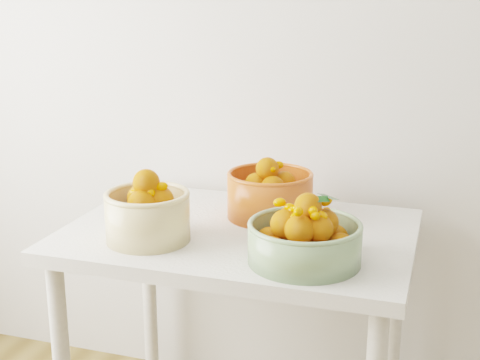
{
  "coord_description": "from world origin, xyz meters",
  "views": [
    {
      "loc": [
        0.16,
        -0.15,
        1.42
      ],
      "look_at": [
        -0.38,
        1.53,
        0.92
      ],
      "focal_mm": 50.0,
      "sensor_mm": 36.0,
      "label": 1
    }
  ],
  "objects_px": {
    "bowl_green": "(305,238)",
    "bowl_orange": "(270,193)",
    "table": "(239,260)",
    "bowl_cream": "(148,214)"
  },
  "relations": [
    {
      "from": "bowl_orange",
      "to": "table",
      "type": "bearing_deg",
      "value": -111.66
    },
    {
      "from": "table",
      "to": "bowl_orange",
      "type": "height_order",
      "value": "bowl_orange"
    },
    {
      "from": "bowl_cream",
      "to": "bowl_green",
      "type": "relative_size",
      "value": 0.81
    },
    {
      "from": "bowl_orange",
      "to": "bowl_green",
      "type": "bearing_deg",
      "value": -60.8
    },
    {
      "from": "bowl_green",
      "to": "bowl_orange",
      "type": "relative_size",
      "value": 1.34
    },
    {
      "from": "table",
      "to": "bowl_orange",
      "type": "xyz_separation_m",
      "value": [
        0.05,
        0.14,
        0.17
      ]
    },
    {
      "from": "bowl_cream",
      "to": "bowl_orange",
      "type": "distance_m",
      "value": 0.4
    },
    {
      "from": "table",
      "to": "bowl_green",
      "type": "distance_m",
      "value": 0.34
    },
    {
      "from": "bowl_green",
      "to": "bowl_orange",
      "type": "xyz_separation_m",
      "value": [
        -0.18,
        0.32,
        0.01
      ]
    },
    {
      "from": "bowl_green",
      "to": "bowl_orange",
      "type": "distance_m",
      "value": 0.37
    }
  ]
}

